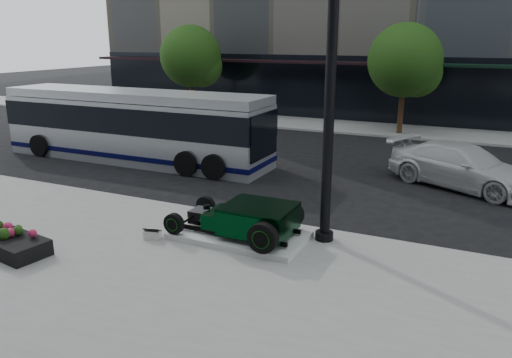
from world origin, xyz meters
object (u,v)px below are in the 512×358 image
at_px(hot_rod, 251,219).
at_px(transit_bus, 134,125).
at_px(lamppost, 330,86).
at_px(flower_planter, 12,243).
at_px(white_sedan, 463,166).

height_order(hot_rod, transit_bus, transit_bus).
relative_size(lamppost, transit_bus, 0.69).
height_order(hot_rod, flower_planter, hot_rod).
xyz_separation_m(lamppost, white_sedan, (2.81, 6.83, -3.23)).
xyz_separation_m(flower_planter, transit_bus, (-3.57, 9.21, 1.14)).
relative_size(hot_rod, flower_planter, 1.58).
relative_size(transit_bus, white_sedan, 2.33).
bearing_deg(transit_bus, white_sedan, 6.85).
bearing_deg(transit_bus, flower_planter, -68.82).
xyz_separation_m(hot_rod, flower_planter, (-4.85, -3.10, -0.35)).
bearing_deg(hot_rod, transit_bus, 144.00).
height_order(lamppost, flower_planter, lamppost).
xyz_separation_m(transit_bus, white_sedan, (12.89, 1.55, -0.73)).
distance_m(hot_rod, lamppost, 3.78).
distance_m(transit_bus, white_sedan, 13.01).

